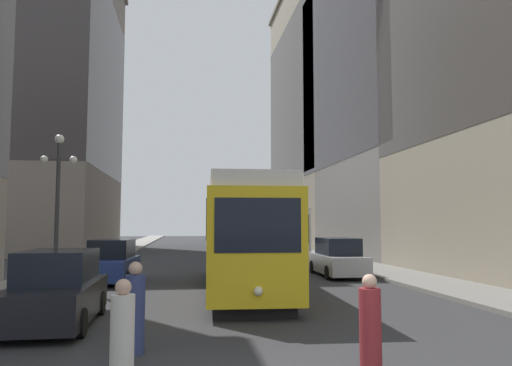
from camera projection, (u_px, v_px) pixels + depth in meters
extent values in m
cube|color=gray|center=(120.00, 251.00, 45.09)|extent=(3.02, 120.00, 0.15)
cube|color=gray|center=(290.00, 249.00, 47.35)|extent=(3.02, 120.00, 0.15)
cube|color=black|center=(240.00, 285.00, 18.67)|extent=(2.72, 11.97, 0.35)
cube|color=gold|center=(241.00, 239.00, 18.81)|extent=(3.15, 13.02, 3.10)
cube|color=black|center=(241.00, 221.00, 18.87)|extent=(3.16, 12.51, 1.08)
cube|color=silver|center=(241.00, 193.00, 18.96)|extent=(2.93, 12.75, 0.44)
cube|color=black|center=(258.00, 225.00, 12.47)|extent=(2.21, 0.17, 1.40)
sphere|color=#F2EACC|center=(258.00, 291.00, 12.27)|extent=(0.24, 0.24, 0.24)
cube|color=black|center=(272.00, 257.00, 34.58)|extent=(2.26, 11.06, 0.35)
cube|color=silver|center=(272.00, 232.00, 34.72)|extent=(2.65, 12.02, 3.10)
cube|color=black|center=(272.00, 225.00, 34.77)|extent=(2.68, 11.54, 1.30)
cube|color=black|center=(290.00, 229.00, 28.86)|extent=(2.30, 0.10, 1.71)
cylinder|color=black|center=(35.00, 304.00, 13.17)|extent=(0.19, 0.64, 0.64)
cylinder|color=black|center=(81.00, 323.00, 10.71)|extent=(0.19, 0.64, 0.64)
cylinder|color=black|center=(101.00, 303.00, 13.44)|extent=(0.19, 0.64, 0.64)
cube|color=black|center=(56.00, 301.00, 11.97)|extent=(1.86, 4.49, 0.84)
cube|color=black|center=(58.00, 267.00, 12.15)|extent=(1.62, 2.48, 0.80)
cylinder|color=black|center=(82.00, 279.00, 19.49)|extent=(0.22, 0.65, 0.64)
cylinder|color=black|center=(98.00, 272.00, 22.17)|extent=(0.22, 0.65, 0.64)
cylinder|color=black|center=(126.00, 278.00, 19.64)|extent=(0.22, 0.65, 0.64)
cylinder|color=black|center=(137.00, 272.00, 22.31)|extent=(0.22, 0.65, 0.64)
cube|color=navy|center=(111.00, 268.00, 20.93)|extent=(2.05, 4.44, 0.84)
cube|color=black|center=(112.00, 249.00, 21.10)|extent=(1.72, 2.48, 0.80)
cylinder|color=black|center=(345.00, 266.00, 25.14)|extent=(0.20, 0.65, 0.64)
cylinder|color=black|center=(365.00, 272.00, 22.13)|extent=(0.20, 0.65, 0.64)
cylinder|color=black|center=(313.00, 267.00, 24.95)|extent=(0.20, 0.65, 0.64)
cylinder|color=black|center=(328.00, 273.00, 21.94)|extent=(0.20, 0.65, 0.64)
cube|color=#B2B2B7|center=(337.00, 263.00, 23.56)|extent=(1.95, 4.96, 0.84)
cube|color=black|center=(338.00, 246.00, 23.51)|extent=(1.67, 2.75, 0.80)
cylinder|color=beige|center=(122.00, 341.00, 7.44)|extent=(0.36, 0.36, 1.39)
sphere|color=tan|center=(123.00, 287.00, 7.51)|extent=(0.25, 0.25, 0.25)
cylinder|color=navy|center=(135.00, 314.00, 9.43)|extent=(0.39, 0.39, 1.49)
sphere|color=tan|center=(136.00, 269.00, 9.50)|extent=(0.27, 0.27, 0.27)
cylinder|color=maroon|center=(370.00, 331.00, 8.16)|extent=(0.37, 0.37, 1.39)
sphere|color=tan|center=(369.00, 282.00, 8.22)|extent=(0.25, 0.25, 0.25)
cylinder|color=#333338|center=(57.00, 213.00, 19.27)|extent=(0.16, 0.16, 5.53)
sphere|color=white|center=(59.00, 139.00, 19.52)|extent=(0.36, 0.36, 0.36)
sphere|color=white|center=(44.00, 159.00, 19.37)|extent=(0.31, 0.31, 0.31)
sphere|color=white|center=(73.00, 160.00, 19.53)|extent=(0.31, 0.31, 0.31)
cube|color=#333338|center=(59.00, 160.00, 19.45)|extent=(1.10, 0.06, 0.06)
cube|color=slate|center=(43.00, 99.00, 46.50)|extent=(12.13, 20.51, 28.70)
cube|color=#3D3838|center=(44.00, 84.00, 46.62)|extent=(12.17, 20.55, 17.22)
cube|color=gray|center=(336.00, 115.00, 57.35)|extent=(11.31, 22.95, 30.41)
cube|color=#494440|center=(335.00, 102.00, 57.47)|extent=(11.35, 22.99, 18.25)
cube|color=slate|center=(418.00, 76.00, 39.70)|extent=(13.84, 21.07, 28.95)
cube|color=#383538|center=(417.00, 58.00, 39.83)|extent=(13.88, 21.11, 17.37)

